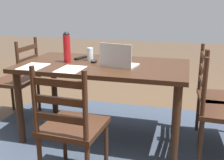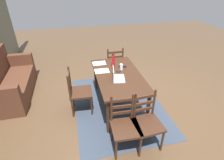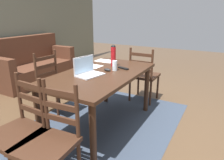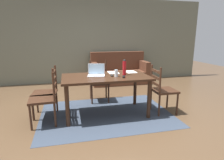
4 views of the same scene
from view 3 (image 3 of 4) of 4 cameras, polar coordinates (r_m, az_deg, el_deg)
ground_plane at (r=2.94m, az=-2.90°, el=-12.41°), size 14.00×14.00×0.00m
area_rug at (r=2.94m, az=-2.90°, el=-12.36°), size 2.52×1.86×0.01m
dining_table at (r=2.66m, az=-3.12°, el=0.11°), size 1.64×0.90×0.76m
chair_far_head at (r=3.22m, az=-15.48°, el=-1.21°), size 0.47×0.47×0.95m
chair_left_far at (r=2.12m, az=-23.95°, el=-12.70°), size 0.46×0.46×0.95m
chair_right_near at (r=3.60m, az=8.77°, el=1.28°), size 0.45×0.45×0.95m
chair_left_near at (r=1.88m, az=-17.07°, el=-16.05°), size 0.47×0.47×0.95m
couch at (r=4.99m, az=-21.03°, el=3.69°), size 1.80×0.80×1.00m
laptop at (r=2.53m, az=-6.82°, el=2.65°), size 0.36×0.28×0.23m
water_bottle at (r=2.92m, az=0.37°, el=6.88°), size 0.07×0.07×0.31m
drinking_glass at (r=2.71m, az=0.76°, el=4.00°), size 0.06×0.06×0.13m
computer_mouse at (r=2.70m, az=-1.28°, el=2.87°), size 0.07×0.11×0.03m
tv_remote at (r=2.81m, az=3.12°, el=3.28°), size 0.09×0.18×0.02m
paper_stack_left at (r=3.28m, az=-1.90°, el=5.30°), size 0.21×0.30×0.00m
paper_stack_right at (r=2.97m, az=-5.77°, el=3.89°), size 0.22×0.30×0.00m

